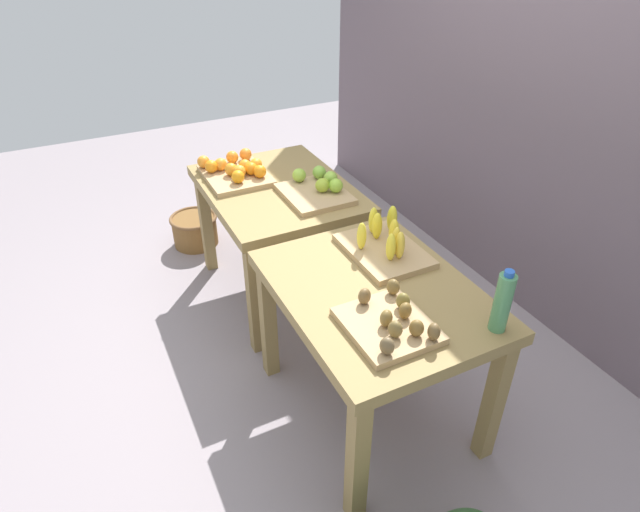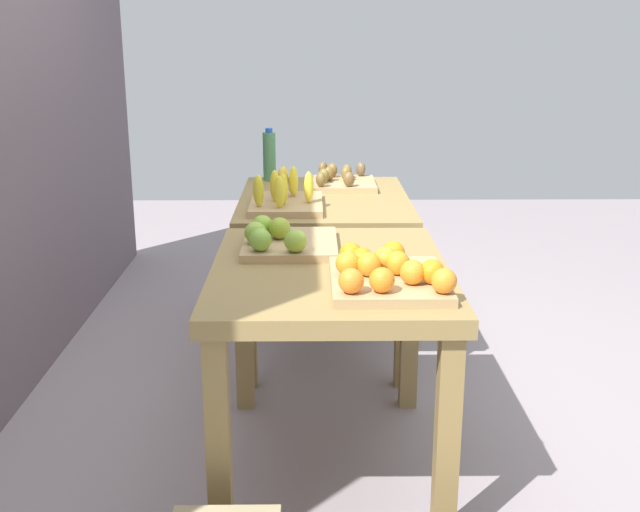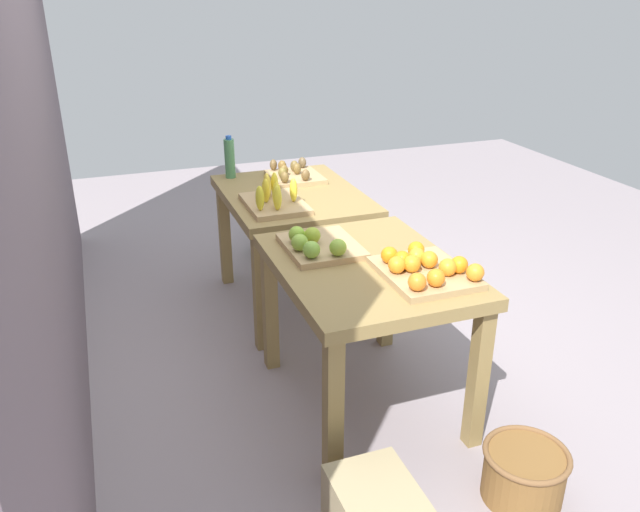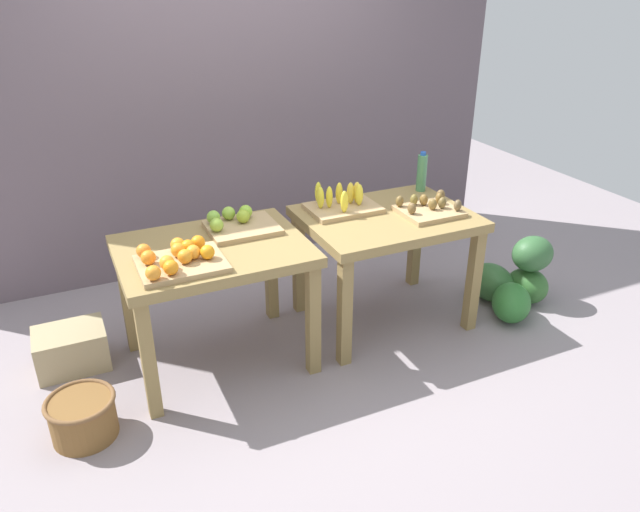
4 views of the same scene
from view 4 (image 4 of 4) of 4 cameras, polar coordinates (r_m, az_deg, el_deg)
ground_plane at (r=3.92m, az=-1.33°, el=-7.65°), size 8.00×8.00×0.00m
back_wall at (r=4.59m, az=-8.61°, el=17.27°), size 4.40×0.12×3.00m
display_table_left at (r=3.45m, az=-10.01°, el=-0.75°), size 1.04×0.80×0.76m
display_table_right at (r=3.84m, az=6.25°, el=2.40°), size 1.04×0.80×0.76m
orange_bin at (r=3.19m, az=-13.19°, el=-0.27°), size 0.44×0.37×0.11m
apple_bin at (r=3.58m, az=-7.79°, el=3.06°), size 0.41×0.35×0.11m
banana_crate at (r=3.82m, az=2.07°, el=4.97°), size 0.44×0.32×0.17m
kiwi_bin at (r=3.85m, az=10.24°, el=4.47°), size 0.37×0.32×0.10m
water_bottle at (r=4.20m, az=9.58°, el=7.78°), size 0.07×0.07×0.27m
watermelon_pile at (r=4.39m, az=17.79°, el=-2.35°), size 0.63×0.68×0.50m
wicker_basket at (r=3.36m, az=-21.49°, el=-13.89°), size 0.35×0.35×0.23m
cardboard_produce_box at (r=3.89m, az=-22.40°, el=-8.08°), size 0.40×0.30×0.24m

